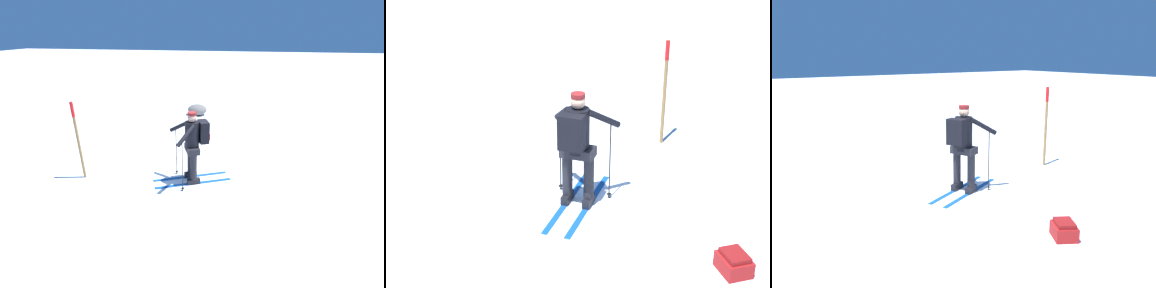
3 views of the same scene
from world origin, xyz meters
TOP-DOWN VIEW (x-y plane):
  - ground_plane at (0.00, 0.00)m, footprint 80.00×80.00m
  - skier at (0.31, 0.57)m, footprint 1.83×1.17m
  - dropped_backpack at (0.43, -1.84)m, footprint 0.48×0.50m
  - trail_marker at (2.94, 0.92)m, footprint 0.07×0.07m

SIDE VIEW (x-z plane):
  - ground_plane at x=0.00m, z-range 0.00..0.00m
  - dropped_backpack at x=0.43m, z-range -0.01..0.26m
  - skier at x=0.31m, z-range 0.13..1.82m
  - trail_marker at x=2.94m, z-range 0.15..2.03m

